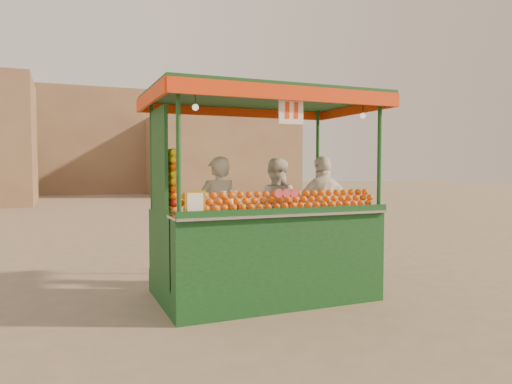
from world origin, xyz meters
name	(u,v)px	position (x,y,z in m)	size (l,w,h in m)	color
ground	(289,294)	(0.00, 0.00, 0.00)	(90.00, 90.00, 0.00)	#6A5E4C
building_right	(221,156)	(7.00, 24.00, 2.50)	(9.00, 6.00, 5.00)	#907552
building_center	(72,143)	(-2.00, 30.00, 3.50)	(14.00, 7.00, 7.00)	#907552
juice_cart	(261,232)	(-0.46, -0.07, 0.90)	(3.04, 1.97, 2.76)	#103D15
vendor_left	(218,214)	(-0.92, 0.35, 1.12)	(0.61, 0.43, 1.59)	white
vendor_middle	(275,210)	(0.10, 0.66, 1.11)	(0.97, 0.91, 1.59)	white
vendor_right	(324,211)	(0.63, 0.13, 1.13)	(0.97, 0.45, 1.62)	white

